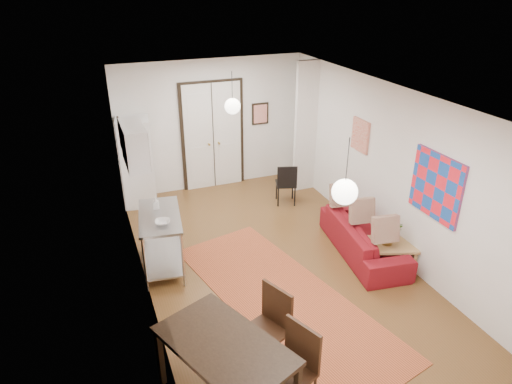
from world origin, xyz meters
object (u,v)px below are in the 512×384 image
object	(u,v)px
kitchen_counter	(161,233)
dining_table	(225,350)
coffee_table	(384,247)
fridge	(137,163)
dining_chair_near	(260,320)
black_side_chair	(284,178)
sofa	(364,238)
dining_chair_far	(283,361)

from	to	relation	value
kitchen_counter	dining_table	xyz separation A→B (m)	(0.16, -2.94, 0.11)
coffee_table	kitchen_counter	world-z (taller)	kitchen_counter
coffee_table	fridge	world-z (taller)	fridge
fridge	dining_chair_near	size ratio (longest dim) A/B	1.75
black_side_chair	sofa	bearing A→B (deg)	118.27
fridge	kitchen_counter	bearing A→B (deg)	-82.03
dining_table	dining_chair_near	size ratio (longest dim) A/B	1.67
coffee_table	dining_chair_near	size ratio (longest dim) A/B	1.06
dining_table	dining_chair_near	world-z (taller)	dining_chair_near
coffee_table	fridge	distance (m)	5.23
sofa	fridge	world-z (taller)	fridge
sofa	kitchen_counter	bearing A→B (deg)	84.00
kitchen_counter	dining_table	distance (m)	2.95
kitchen_counter	fridge	bearing A→B (deg)	97.97
dining_table	dining_chair_far	xyz separation A→B (m)	(0.60, -0.24, -0.15)
kitchen_counter	coffee_table	bearing A→B (deg)	-12.92
sofa	black_side_chair	size ratio (longest dim) A/B	2.34
kitchen_counter	dining_chair_far	distance (m)	3.27
kitchen_counter	black_side_chair	bearing A→B (deg)	36.01
fridge	dining_chair_near	world-z (taller)	fridge
dining_chair_far	coffee_table	bearing A→B (deg)	101.89
fridge	black_side_chair	size ratio (longest dim) A/B	2.07
kitchen_counter	black_side_chair	size ratio (longest dim) A/B	1.52
sofa	dining_chair_far	distance (m)	3.52
sofa	fridge	xyz separation A→B (m)	(-3.37, 3.42, 0.63)
fridge	dining_table	size ratio (longest dim) A/B	1.05
sofa	fridge	bearing A→B (deg)	52.56
dining_chair_far	kitchen_counter	bearing A→B (deg)	170.61
kitchen_counter	fridge	world-z (taller)	fridge
dining_chair_far	black_side_chair	bearing A→B (deg)	132.67
dining_table	dining_chair_near	distance (m)	0.77
kitchen_counter	dining_chair_near	distance (m)	2.59
dining_table	black_side_chair	distance (m)	5.28
dining_table	coffee_table	bearing A→B (deg)	26.22
dining_chair_far	sofa	bearing A→B (deg)	109.08
coffee_table	dining_chair_near	bearing A→B (deg)	-156.67
sofa	dining_chair_far	world-z (taller)	dining_chair_far
sofa	dining_chair_near	world-z (taller)	dining_chair_near
sofa	coffee_table	bearing A→B (deg)	-162.58
kitchen_counter	sofa	bearing A→B (deg)	-6.00
sofa	fridge	distance (m)	4.84
kitchen_counter	dining_table	bearing A→B (deg)	-78.96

